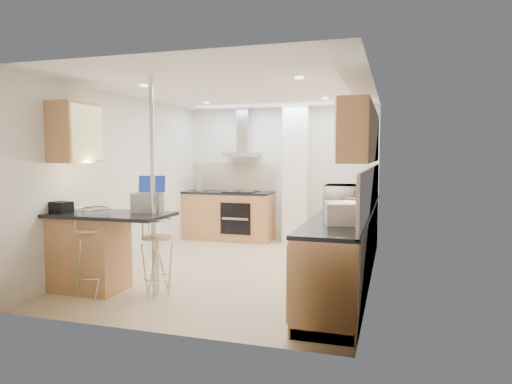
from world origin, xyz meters
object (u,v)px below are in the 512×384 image
(laptop, at_px, (147,203))
(bar_stool_end, at_px, (157,257))
(microwave, at_px, (341,197))
(bread_bin, at_px, (341,213))
(bar_stool_near, at_px, (94,251))

(laptop, distance_m, bar_stool_end, 0.64)
(microwave, bearing_deg, laptop, 115.91)
(laptop, relative_size, bread_bin, 0.81)
(bar_stool_near, height_order, bar_stool_end, bar_stool_near)
(bar_stool_end, bearing_deg, bar_stool_near, 145.12)
(laptop, bearing_deg, bread_bin, -17.54)
(bar_stool_near, bearing_deg, bar_stool_end, 4.38)
(bar_stool_end, height_order, bread_bin, bread_bin)
(bar_stool_near, height_order, bread_bin, bread_bin)
(laptop, distance_m, bar_stool_near, 0.82)
(bar_stool_near, distance_m, bar_stool_end, 0.72)
(bar_stool_end, bearing_deg, bread_bin, -53.31)
(laptop, relative_size, bar_stool_near, 0.33)
(microwave, relative_size, bar_stool_near, 0.55)
(bar_stool_near, xyz_separation_m, bread_bin, (2.77, 0.26, 0.51))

